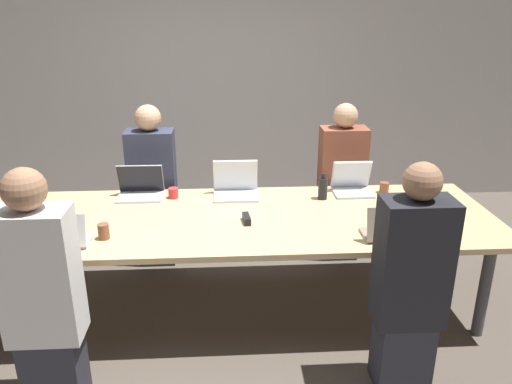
# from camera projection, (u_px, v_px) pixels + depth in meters

# --- Properties ---
(ground_plane) EXTENTS (24.00, 24.00, 0.00)m
(ground_plane) POSITION_uv_depth(u_px,v_px,m) (214.00, 308.00, 3.86)
(ground_plane) COLOR brown
(curtain_wall) EXTENTS (12.00, 0.06, 2.80)m
(curtain_wall) POSITION_uv_depth(u_px,v_px,m) (215.00, 81.00, 5.62)
(curtain_wall) COLOR #BCB7B2
(curtain_wall) RESTS_ON ground_plane
(conference_table) EXTENTS (4.11, 1.22, 0.77)m
(conference_table) POSITION_uv_depth(u_px,v_px,m) (211.00, 224.00, 3.61)
(conference_table) COLOR #D6B77F
(conference_table) RESTS_ON ground_plane
(laptop_far_midleft) EXTENTS (0.36, 0.25, 0.25)m
(laptop_far_midleft) POSITION_uv_depth(u_px,v_px,m) (140.00, 188.00, 3.96)
(laptop_far_midleft) COLOR silver
(laptop_far_midleft) RESTS_ON conference_table
(person_far_midleft) EXTENTS (0.40, 0.24, 1.44)m
(person_far_midleft) POSITION_uv_depth(u_px,v_px,m) (153.00, 189.00, 4.34)
(person_far_midleft) COLOR #2D2D38
(person_far_midleft) RESTS_ON ground_plane
(cup_far_midleft) EXTENTS (0.08, 0.08, 0.08)m
(cup_far_midleft) POSITION_uv_depth(u_px,v_px,m) (173.00, 193.00, 3.94)
(cup_far_midleft) COLOR red
(cup_far_midleft) RESTS_ON conference_table
(laptop_far_center) EXTENTS (0.36, 0.27, 0.28)m
(laptop_far_center) POSITION_uv_depth(u_px,v_px,m) (236.00, 186.00, 3.99)
(laptop_far_center) COLOR silver
(laptop_far_center) RESTS_ON conference_table
(laptop_near_right) EXTENTS (0.36, 0.23, 0.23)m
(laptop_near_right) POSITION_uv_depth(u_px,v_px,m) (392.00, 229.00, 3.23)
(laptop_near_right) COLOR gray
(laptop_near_right) RESTS_ON conference_table
(person_near_right) EXTENTS (0.40, 0.24, 1.43)m
(person_near_right) POSITION_uv_depth(u_px,v_px,m) (410.00, 285.00, 2.86)
(person_near_right) COLOR #2D2D38
(person_near_right) RESTS_ON ground_plane
(cup_near_right) EXTENTS (0.08, 0.08, 0.10)m
(cup_near_right) POSITION_uv_depth(u_px,v_px,m) (428.00, 229.00, 3.28)
(cup_near_right) COLOR brown
(cup_near_right) RESTS_ON conference_table
(laptop_near_left) EXTENTS (0.32, 0.22, 0.22)m
(laptop_near_left) POSITION_uv_depth(u_px,v_px,m) (62.00, 236.00, 3.14)
(laptop_near_left) COLOR silver
(laptop_near_left) RESTS_ON conference_table
(person_near_left) EXTENTS (0.40, 0.24, 1.44)m
(person_near_left) POSITION_uv_depth(u_px,v_px,m) (42.00, 297.00, 2.72)
(person_near_left) COLOR #2D2D38
(person_near_left) RESTS_ON ground_plane
(cup_near_left) EXTENTS (0.07, 0.07, 0.10)m
(cup_near_left) POSITION_uv_depth(u_px,v_px,m) (104.00, 231.00, 3.24)
(cup_near_left) COLOR brown
(cup_near_left) RESTS_ON conference_table
(laptop_far_right) EXTENTS (0.32, 0.26, 0.26)m
(laptop_far_right) POSITION_uv_depth(u_px,v_px,m) (352.00, 183.00, 4.05)
(laptop_far_right) COLOR silver
(laptop_far_right) RESTS_ON conference_table
(person_far_right) EXTENTS (0.40, 0.24, 1.43)m
(person_far_right) POSITION_uv_depth(u_px,v_px,m) (341.00, 185.00, 4.45)
(person_far_right) COLOR #2D2D38
(person_far_right) RESTS_ON ground_plane
(cup_far_right) EXTENTS (0.07, 0.07, 0.09)m
(cup_far_right) POSITION_uv_depth(u_px,v_px,m) (384.00, 188.00, 4.05)
(cup_far_right) COLOR brown
(cup_far_right) RESTS_ON conference_table
(bottle_far_right) EXTENTS (0.07, 0.07, 0.21)m
(bottle_far_right) POSITION_uv_depth(u_px,v_px,m) (323.00, 188.00, 3.90)
(bottle_far_right) COLOR black
(bottle_far_right) RESTS_ON conference_table
(stapler) EXTENTS (0.06, 0.15, 0.05)m
(stapler) POSITION_uv_depth(u_px,v_px,m) (247.00, 219.00, 3.50)
(stapler) COLOR black
(stapler) RESTS_ON conference_table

